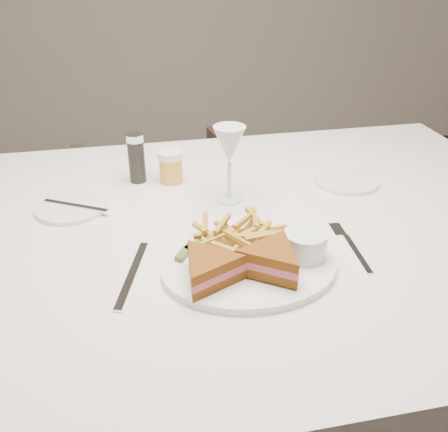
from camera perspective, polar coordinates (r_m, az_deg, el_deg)
table at (r=1.28m, az=-0.38°, el=-15.67°), size 1.59×1.09×0.75m
chair_far at (r=1.98m, az=-6.22°, el=-0.05°), size 0.73×0.70×0.64m
table_setting at (r=0.98m, az=1.07°, el=-1.12°), size 0.82×0.59×0.18m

